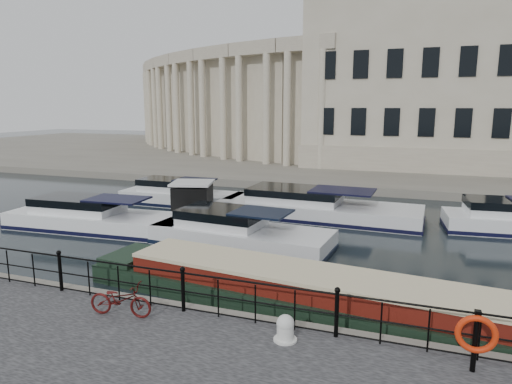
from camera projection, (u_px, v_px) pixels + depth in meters
ground_plane at (219, 297)px, 14.15m from camera, size 160.00×160.00×0.00m
far_bank at (365, 157)px, 50.18m from camera, size 120.00×42.00×0.55m
railing at (183, 288)px, 11.84m from camera, size 24.14×0.14×1.22m
civic_building at (352, 93)px, 45.27m from camera, size 53.55×31.84×16.85m
bicycle at (121, 300)px, 11.61m from camera, size 1.74×0.80×0.88m
mooring_bollard at (285, 328)px, 10.42m from camera, size 0.55×0.55×0.62m
life_ring_post at (476, 335)px, 9.04m from camera, size 0.81×0.21×1.32m
narrowboat at (341, 305)px, 12.74m from camera, size 16.59×3.95×1.60m
harbour_hut at (193, 204)px, 22.93m from camera, size 3.16×2.85×2.17m
cabin_cruisers at (257, 216)px, 22.87m from camera, size 26.30×9.57×1.99m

